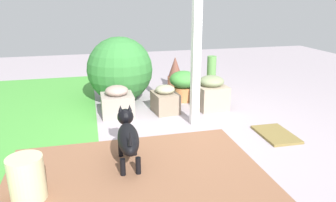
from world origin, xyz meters
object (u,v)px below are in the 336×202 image
(terracotta_pot_broad, at_px, (184,84))
(doormat, at_px, (276,134))
(porch_pillar, at_px, (197,25))
(stone_planter_mid, at_px, (117,102))
(dog, at_px, (128,136))
(stone_planter_nearest, at_px, (211,93))
(stone_planter_near, at_px, (165,100))
(terracotta_pot_tall, at_px, (211,80))
(ceramic_urn, at_px, (27,179))
(terracotta_pot_spiky, at_px, (175,73))
(round_shrub, at_px, (120,69))

(terracotta_pot_broad, xyz_separation_m, doormat, (-1.59, -0.70, -0.27))
(porch_pillar, xyz_separation_m, stone_planter_mid, (0.55, 0.95, -1.07))
(terracotta_pot_broad, height_order, doormat, terracotta_pot_broad)
(porch_pillar, xyz_separation_m, dog, (-0.85, 0.97, -0.97))
(stone_planter_nearest, relative_size, doormat, 0.87)
(stone_planter_near, height_order, terracotta_pot_tall, terracotta_pot_tall)
(porch_pillar, height_order, stone_planter_near, porch_pillar)
(terracotta_pot_tall, height_order, ceramic_urn, terracotta_pot_tall)
(terracotta_pot_spiky, bearing_deg, round_shrub, 118.57)
(stone_planter_near, height_order, terracotta_pot_broad, terracotta_pot_broad)
(dog, bearing_deg, stone_planter_nearest, -45.63)
(doormat, bearing_deg, ceramic_urn, 103.90)
(stone_planter_near, bearing_deg, stone_planter_mid, 89.59)
(porch_pillar, bearing_deg, round_shrub, 34.13)
(round_shrub, relative_size, terracotta_pot_tall, 1.61)
(stone_planter_mid, height_order, doormat, stone_planter_mid)
(dog, distance_m, doormat, 1.85)
(stone_planter_near, height_order, stone_planter_mid, stone_planter_mid)
(terracotta_pot_spiky, relative_size, dog, 0.75)
(terracotta_pot_broad, height_order, ceramic_urn, terracotta_pot_broad)
(stone_planter_mid, distance_m, round_shrub, 0.76)
(terracotta_pot_spiky, height_order, dog, terracotta_pot_spiky)
(round_shrub, relative_size, dog, 1.35)
(ceramic_urn, distance_m, doormat, 2.78)
(stone_planter_mid, distance_m, doormat, 2.14)
(stone_planter_mid, bearing_deg, terracotta_pot_tall, -65.20)
(ceramic_urn, bearing_deg, stone_planter_near, -41.20)
(stone_planter_near, bearing_deg, terracotta_pot_tall, -52.00)
(porch_pillar, xyz_separation_m, doormat, (-0.60, -0.84, -1.26))
(stone_planter_mid, bearing_deg, round_shrub, -9.95)
(round_shrub, height_order, doormat, round_shrub)
(round_shrub, xyz_separation_m, terracotta_pot_broad, (-0.24, -0.98, -0.23))
(terracotta_pot_spiky, bearing_deg, stone_planter_mid, 136.92)
(stone_planter_nearest, height_order, round_shrub, round_shrub)
(stone_planter_mid, xyz_separation_m, round_shrub, (0.68, -0.12, 0.31))
(stone_planter_nearest, distance_m, doormat, 1.22)
(terracotta_pot_broad, relative_size, dog, 0.64)
(round_shrub, bearing_deg, terracotta_pot_broad, -103.82)
(stone_planter_near, height_order, dog, dog)
(round_shrub, xyz_separation_m, doormat, (-1.83, -1.68, -0.50))
(round_shrub, bearing_deg, terracotta_pot_spiky, -61.43)
(terracotta_pot_spiky, relative_size, terracotta_pot_tall, 0.89)
(stone_planter_near, bearing_deg, porch_pillar, -153.90)
(stone_planter_mid, distance_m, terracotta_pot_broad, 1.18)
(terracotta_pot_tall, bearing_deg, stone_planter_near, 128.00)
(stone_planter_nearest, relative_size, stone_planter_near, 1.12)
(dog, xyz_separation_m, doormat, (0.25, -1.82, -0.29))
(porch_pillar, relative_size, terracotta_pot_tall, 4.00)
(stone_planter_mid, height_order, terracotta_pot_tall, terracotta_pot_tall)
(porch_pillar, relative_size, ceramic_urn, 6.49)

